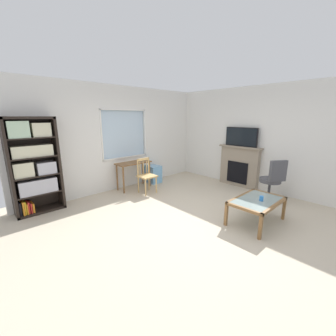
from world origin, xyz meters
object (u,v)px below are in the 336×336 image
(desk_under_window, at_px, (133,167))
(tv, at_px, (241,137))
(office_chair, at_px, (273,178))
(coffee_table, at_px, (257,203))
(fireplace, at_px, (239,166))
(sippy_cup, at_px, (261,198))
(plastic_drawer_unit, at_px, (154,174))
(bookshelf, at_px, (33,164))
(wooden_chair, at_px, (146,175))

(desk_under_window, bearing_deg, tv, -38.51)
(office_chair, distance_m, coffee_table, 1.33)
(fireplace, height_order, tv, tv)
(sippy_cup, bearing_deg, plastic_drawer_unit, 86.60)
(sippy_cup, bearing_deg, coffee_table, 88.16)
(desk_under_window, relative_size, plastic_drawer_unit, 1.85)
(desk_under_window, distance_m, office_chair, 3.50)
(bookshelf, xyz_separation_m, plastic_drawer_unit, (3.04, -0.06, -0.77))
(plastic_drawer_unit, relative_size, sippy_cup, 5.70)
(plastic_drawer_unit, bearing_deg, coffee_table, -93.44)
(fireplace, distance_m, office_chair, 1.23)
(fireplace, distance_m, sippy_cup, 2.31)
(wooden_chair, distance_m, fireplace, 2.66)
(bookshelf, bearing_deg, plastic_drawer_unit, -1.07)
(coffee_table, bearing_deg, sippy_cup, -91.84)
(fireplace, bearing_deg, bookshelf, 157.17)
(desk_under_window, height_order, office_chair, office_chair)
(tv, bearing_deg, office_chair, -113.05)
(bookshelf, xyz_separation_m, office_chair, (4.14, -3.08, -0.47))
(coffee_table, bearing_deg, wooden_chair, 100.54)
(desk_under_window, height_order, sippy_cup, desk_under_window)
(plastic_drawer_unit, height_order, office_chair, office_chair)
(tv, bearing_deg, sippy_cup, -141.01)
(tv, bearing_deg, desk_under_window, 141.49)
(sippy_cup, bearing_deg, tv, 38.99)
(desk_under_window, height_order, wooden_chair, wooden_chair)
(wooden_chair, distance_m, office_chair, 3.05)
(wooden_chair, bearing_deg, office_chair, -53.84)
(tv, relative_size, sippy_cup, 10.19)
(tv, xyz_separation_m, sippy_cup, (-1.78, -1.44, -0.90))
(desk_under_window, relative_size, wooden_chair, 1.06)
(bookshelf, distance_m, plastic_drawer_unit, 3.14)
(plastic_drawer_unit, bearing_deg, bookshelf, 178.93)
(wooden_chair, height_order, coffee_table, wooden_chair)
(wooden_chair, xyz_separation_m, plastic_drawer_unit, (0.70, 0.56, -0.21))
(wooden_chair, relative_size, plastic_drawer_unit, 1.75)
(bookshelf, bearing_deg, sippy_cup, -50.05)
(wooden_chair, bearing_deg, tv, -30.33)
(fireplace, height_order, office_chair, fireplace)
(sippy_cup, bearing_deg, fireplace, 38.71)
(bookshelf, height_order, plastic_drawer_unit, bookshelf)
(tv, bearing_deg, fireplace, 0.00)
(desk_under_window, relative_size, coffee_table, 0.89)
(desk_under_window, height_order, tv, tv)
(tv, distance_m, office_chair, 1.49)
(bookshelf, distance_m, fireplace, 5.06)
(wooden_chair, xyz_separation_m, coffee_table, (0.50, -2.70, -0.07))
(bookshelf, distance_m, office_chair, 5.19)
(wooden_chair, xyz_separation_m, office_chair, (1.80, -2.46, 0.09))
(office_chair, bearing_deg, desk_under_window, 121.74)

